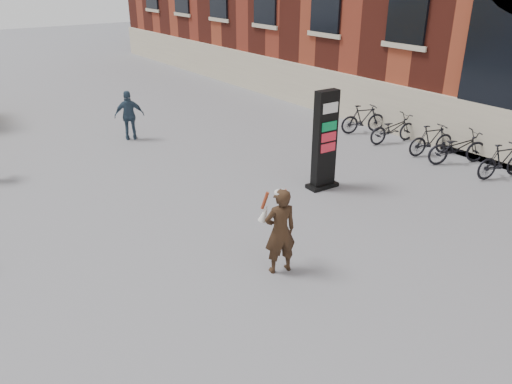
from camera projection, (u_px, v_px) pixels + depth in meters
ground at (247, 260)px, 10.52m from camera, size 100.00×100.00×0.00m
info_pylon at (325, 141)px, 13.45m from camera, size 0.90×0.48×2.74m
woman at (280, 230)px, 9.77m from camera, size 0.79×0.75×1.81m
pedestrian_c at (129, 115)px, 17.58m from camera, size 1.11×0.77×1.75m
bike_3 at (503, 161)px, 14.43m from camera, size 1.82×0.97×1.05m
bike_4 at (458, 147)px, 15.52m from camera, size 2.08×1.44×1.04m
bike_5 at (431, 140)px, 16.23m from camera, size 1.76×0.92×1.02m
bike_6 at (393, 129)px, 17.41m from camera, size 1.99×1.02×1.00m
bike_7 at (363, 119)px, 18.43m from camera, size 1.83×1.06×1.06m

